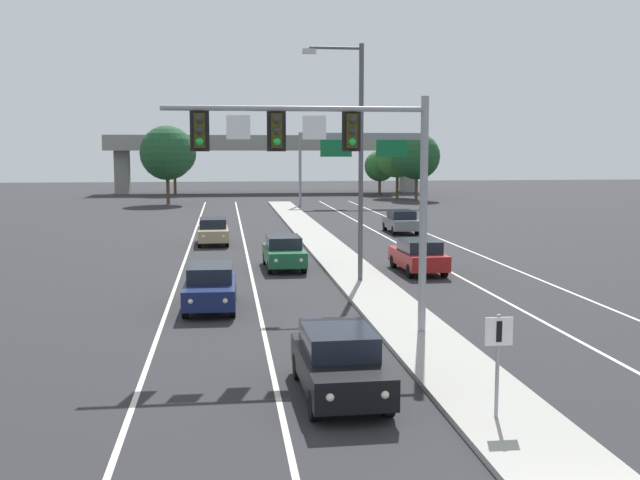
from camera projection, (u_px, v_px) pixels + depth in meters
name	position (u px, v px, depth m)	size (l,w,h in m)	color
median_island	(383.00, 301.00, 28.66)	(2.40, 110.00, 0.15)	#9E9B93
lane_stripe_oncoming_center	(251.00, 275.00, 34.98)	(0.14, 100.00, 0.01)	silver
lane_stripe_receding_center	(450.00, 271.00, 36.15)	(0.14, 100.00, 0.01)	silver
edge_stripe_left	(179.00, 277.00, 34.58)	(0.14, 100.00, 0.01)	silver
edge_stripe_right	(516.00, 270.00, 36.55)	(0.14, 100.00, 0.01)	silver
overhead_signal_mast	(333.00, 158.00, 22.63)	(7.95, 0.44, 7.20)	gray
median_sign_post	(498.00, 351.00, 15.83)	(0.60, 0.10, 2.20)	gray
street_lamp_median	(356.00, 149.00, 32.14)	(2.58, 0.28, 10.00)	#4C4C51
car_oncoming_black	(339.00, 361.00, 17.79)	(1.90, 4.50, 1.58)	black
car_oncoming_navy	(211.00, 286.00, 27.59)	(1.90, 4.50, 1.58)	#141E4C
car_oncoming_green	(284.00, 252.00, 36.91)	(1.88, 4.49, 1.58)	#195633
car_oncoming_tan	(213.00, 231.00, 46.44)	(1.91, 4.50, 1.58)	tan
car_receding_red	(418.00, 255.00, 35.66)	(1.92, 4.51, 1.58)	maroon
car_receding_grey	(401.00, 221.00, 52.79)	(1.86, 4.49, 1.58)	slate
highway_sign_gantry	(364.00, 146.00, 77.02)	(13.28, 0.42, 7.50)	gray
overpass_bridge	(268.00, 150.00, 101.73)	(42.40, 6.40, 7.65)	gray
tree_far_right_b	(417.00, 156.00, 86.52)	(5.29, 5.29, 7.66)	#4C3823
tree_far_right_c	(380.00, 166.00, 96.50)	(3.92, 3.92, 5.67)	#4C3823
tree_far_left_c	(174.00, 154.00, 97.24)	(5.53, 5.53, 8.00)	#4C3823
tree_far_right_a	(398.00, 155.00, 91.29)	(5.37, 5.37, 7.77)	#4C3823
tree_far_left_b	(167.00, 153.00, 79.96)	(5.73, 5.73, 8.30)	#4C3823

